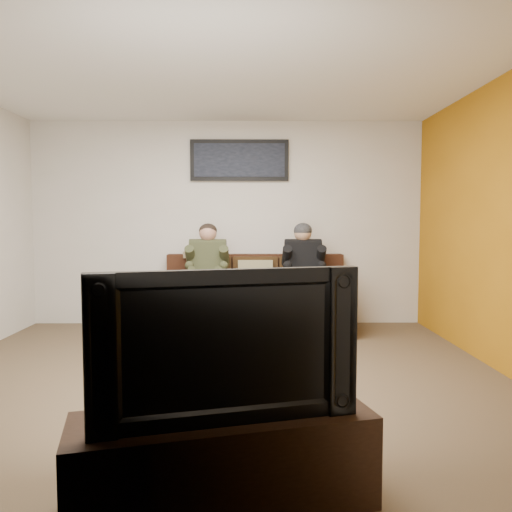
{
  "coord_description": "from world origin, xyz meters",
  "views": [
    {
      "loc": [
        0.3,
        -4.19,
        1.33
      ],
      "look_at": [
        0.36,
        1.2,
        0.95
      ],
      "focal_mm": 35.0,
      "sensor_mm": 36.0,
      "label": 1
    }
  ],
  "objects_px": {
    "cat": "(261,288)",
    "sofa": "(255,302)",
    "person_right": "(304,271)",
    "framed_poster": "(239,160)",
    "person_left": "(207,272)",
    "television": "(223,342)",
    "tv_stand": "(223,461)"
  },
  "relations": [
    {
      "from": "cat",
      "to": "sofa",
      "type": "bearing_deg",
      "value": 107.65
    },
    {
      "from": "person_right",
      "to": "framed_poster",
      "type": "distance_m",
      "value": 1.67
    },
    {
      "from": "sofa",
      "to": "framed_poster",
      "type": "xyz_separation_m",
      "value": [
        -0.2,
        0.39,
        1.76
      ]
    },
    {
      "from": "person_left",
      "to": "television",
      "type": "bearing_deg",
      "value": -83.87
    },
    {
      "from": "person_left",
      "to": "framed_poster",
      "type": "distance_m",
      "value": 1.53
    },
    {
      "from": "tv_stand",
      "to": "person_right",
      "type": "bearing_deg",
      "value": 63.8
    },
    {
      "from": "person_left",
      "to": "cat",
      "type": "height_order",
      "value": "person_left"
    },
    {
      "from": "framed_poster",
      "to": "tv_stand",
      "type": "xyz_separation_m",
      "value": [
        0.01,
        -4.17,
        -1.88
      ]
    },
    {
      "from": "person_right",
      "to": "television",
      "type": "distance_m",
      "value": 3.67
    },
    {
      "from": "tv_stand",
      "to": "television",
      "type": "xyz_separation_m",
      "value": [
        0.0,
        0.0,
        0.56
      ]
    },
    {
      "from": "framed_poster",
      "to": "cat",
      "type": "bearing_deg",
      "value": -65.69
    },
    {
      "from": "person_left",
      "to": "person_right",
      "type": "height_order",
      "value": "person_right"
    },
    {
      "from": "cat",
      "to": "television",
      "type": "xyz_separation_m",
      "value": [
        -0.25,
        -3.59,
        0.23
      ]
    },
    {
      "from": "framed_poster",
      "to": "tv_stand",
      "type": "distance_m",
      "value": 4.57
    },
    {
      "from": "person_right",
      "to": "television",
      "type": "relative_size",
      "value": 1.1
    },
    {
      "from": "framed_poster",
      "to": "sofa",
      "type": "bearing_deg",
      "value": -62.65
    },
    {
      "from": "person_left",
      "to": "framed_poster",
      "type": "bearing_deg",
      "value": 57.01
    },
    {
      "from": "framed_poster",
      "to": "television",
      "type": "distance_m",
      "value": 4.37
    },
    {
      "from": "cat",
      "to": "tv_stand",
      "type": "xyz_separation_m",
      "value": [
        -0.25,
        -3.59,
        -0.33
      ]
    },
    {
      "from": "cat",
      "to": "tv_stand",
      "type": "bearing_deg",
      "value": -93.92
    },
    {
      "from": "person_right",
      "to": "cat",
      "type": "height_order",
      "value": "person_right"
    },
    {
      "from": "cat",
      "to": "tv_stand",
      "type": "height_order",
      "value": "cat"
    },
    {
      "from": "sofa",
      "to": "person_right",
      "type": "height_order",
      "value": "person_right"
    },
    {
      "from": "person_right",
      "to": "person_left",
      "type": "bearing_deg",
      "value": -179.98
    },
    {
      "from": "framed_poster",
      "to": "television",
      "type": "bearing_deg",
      "value": -89.8
    },
    {
      "from": "television",
      "to": "person_right",
      "type": "bearing_deg",
      "value": 63.8
    },
    {
      "from": "person_left",
      "to": "tv_stand",
      "type": "bearing_deg",
      "value": -83.87
    },
    {
      "from": "person_right",
      "to": "television",
      "type": "height_order",
      "value": "person_right"
    },
    {
      "from": "framed_poster",
      "to": "television",
      "type": "relative_size",
      "value": 1.05
    },
    {
      "from": "person_left",
      "to": "television",
      "type": "height_order",
      "value": "person_left"
    },
    {
      "from": "framed_poster",
      "to": "person_left",
      "type": "bearing_deg",
      "value": -122.99
    },
    {
      "from": "person_right",
      "to": "cat",
      "type": "bearing_deg",
      "value": -179.52
    }
  ]
}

